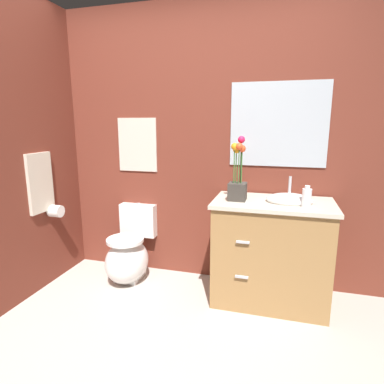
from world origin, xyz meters
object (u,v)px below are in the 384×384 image
at_px(wall_mirror, 278,125).
at_px(hanging_towel, 40,183).
at_px(wall_poster, 137,145).
at_px(flower_vase, 238,180).
at_px(soap_bottle, 307,198).
at_px(toilet_paper_roll, 56,211).
at_px(toilet, 129,255).
at_px(vanity_cabinet, 271,251).

bearing_deg(wall_mirror, hanging_towel, -164.09).
xyz_separation_m(wall_mirror, hanging_towel, (-1.96, -0.56, -0.49)).
height_order(wall_poster, hanging_towel, wall_poster).
relative_size(wall_poster, wall_mirror, 0.63).
bearing_deg(hanging_towel, flower_vase, 7.78).
height_order(soap_bottle, wall_mirror, wall_mirror).
bearing_deg(toilet_paper_roll, toilet, 17.73).
height_order(toilet, soap_bottle, soap_bottle).
distance_m(vanity_cabinet, hanging_towel, 2.05).
bearing_deg(wall_mirror, soap_bottle, -60.52).
bearing_deg(vanity_cabinet, flower_vase, -172.77).
relative_size(toilet, vanity_cabinet, 0.66).
height_order(soap_bottle, wall_poster, wall_poster).
xyz_separation_m(vanity_cabinet, hanging_towel, (-1.97, -0.27, 0.51)).
bearing_deg(hanging_towel, soap_bottle, 3.73).
relative_size(toilet, toilet_paper_roll, 6.27).
bearing_deg(toilet, soap_bottle, -5.56).
relative_size(toilet, hanging_towel, 1.33).
relative_size(vanity_cabinet, wall_mirror, 1.30).
bearing_deg(vanity_cabinet, wall_mirror, 90.53).
distance_m(soap_bottle, hanging_towel, 2.20).
bearing_deg(flower_vase, wall_poster, 161.93).
relative_size(vanity_cabinet, hanging_towel, 2.00).
xyz_separation_m(toilet, toilet_paper_roll, (-0.61, -0.20, 0.44)).
xyz_separation_m(soap_bottle, wall_mirror, (-0.24, 0.42, 0.52)).
height_order(flower_vase, soap_bottle, flower_vase).
relative_size(flower_vase, toilet_paper_roll, 4.61).
distance_m(wall_mirror, hanging_towel, 2.10).
relative_size(vanity_cabinet, soap_bottle, 6.41).
xyz_separation_m(soap_bottle, hanging_towel, (-2.20, -0.14, 0.02)).
distance_m(soap_bottle, wall_poster, 1.62).
xyz_separation_m(toilet, hanging_towel, (-0.67, -0.29, 0.71)).
bearing_deg(wall_poster, wall_mirror, 0.00).
xyz_separation_m(wall_poster, hanging_towel, (-0.67, -0.56, -0.30)).
distance_m(soap_bottle, wall_mirror, 0.71).
bearing_deg(wall_mirror, toilet_paper_roll, -166.34).
relative_size(toilet, soap_bottle, 4.26).
xyz_separation_m(vanity_cabinet, toilet_paper_roll, (-1.91, -0.17, 0.24)).
bearing_deg(toilet_paper_roll, flower_vase, 4.70).
xyz_separation_m(toilet, soap_bottle, (1.53, -0.15, 0.69)).
distance_m(vanity_cabinet, flower_vase, 0.65).
bearing_deg(toilet_paper_roll, vanity_cabinet, 5.08).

